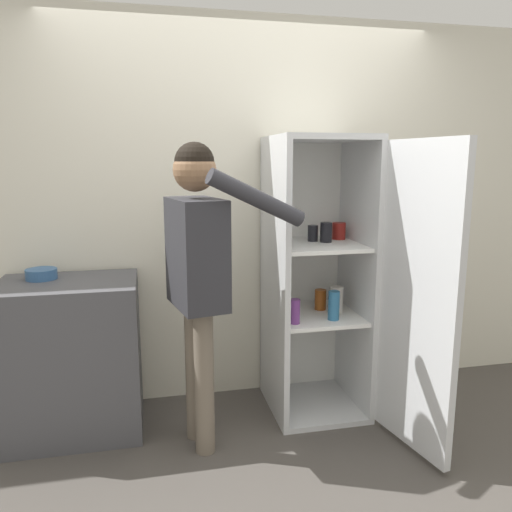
{
  "coord_description": "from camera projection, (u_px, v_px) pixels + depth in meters",
  "views": [
    {
      "loc": [
        -0.65,
        -2.35,
        1.62
      ],
      "look_at": [
        -0.0,
        0.61,
        1.04
      ],
      "focal_mm": 35.0,
      "sensor_mm": 36.0,
      "label": 1
    }
  ],
  "objects": [
    {
      "name": "ground_plane",
      "position": [
        281.0,
        466.0,
        2.7
      ],
      "size": [
        12.0,
        12.0,
        0.0
      ],
      "primitive_type": "plane",
      "color": "#4C4742"
    },
    {
      "name": "wall_back",
      "position": [
        245.0,
        213.0,
        3.4
      ],
      "size": [
        7.0,
        0.06,
        2.55
      ],
      "color": "silver",
      "rests_on": "ground_plane"
    },
    {
      "name": "refrigerator",
      "position": [
        333.0,
        280.0,
        3.14
      ],
      "size": [
        0.74,
        1.22,
        1.77
      ],
      "color": "silver",
      "rests_on": "ground_plane"
    },
    {
      "name": "person",
      "position": [
        198.0,
        258.0,
        2.71
      ],
      "size": [
        0.73,
        0.56,
        1.72
      ],
      "color": "#726656",
      "rests_on": "ground_plane"
    },
    {
      "name": "counter",
      "position": [
        72.0,
        357.0,
        2.99
      ],
      "size": [
        0.8,
        0.58,
        0.93
      ],
      "color": "#4C4C51",
      "rests_on": "ground_plane"
    },
    {
      "name": "bowl",
      "position": [
        41.0,
        274.0,
        2.95
      ],
      "size": [
        0.18,
        0.18,
        0.06
      ],
      "color": "#335B8E",
      "rests_on": "counter"
    }
  ]
}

